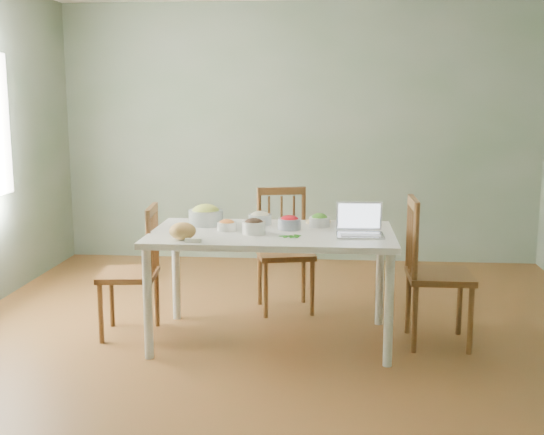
# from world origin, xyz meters

# --- Properties ---
(floor) EXTENTS (5.00, 5.00, 0.00)m
(floor) POSITION_xyz_m (0.00, 0.00, 0.00)
(floor) COLOR brown
(floor) RESTS_ON ground
(wall_back) EXTENTS (5.00, 0.00, 2.70)m
(wall_back) POSITION_xyz_m (0.00, 2.50, 1.35)
(wall_back) COLOR gray
(wall_back) RESTS_ON ground
(wall_front) EXTENTS (5.00, 0.00, 2.70)m
(wall_front) POSITION_xyz_m (0.00, -2.50, 1.35)
(wall_front) COLOR gray
(wall_front) RESTS_ON ground
(dining_table) EXTENTS (1.70, 0.96, 0.80)m
(dining_table) POSITION_xyz_m (-0.07, -0.03, 0.40)
(dining_table) COLOR silver
(dining_table) RESTS_ON floor
(chair_far) EXTENTS (0.53, 0.51, 0.99)m
(chair_far) POSITION_xyz_m (-0.03, 0.70, 0.50)
(chair_far) COLOR #553517
(chair_far) RESTS_ON floor
(chair_left) EXTENTS (0.45, 0.46, 0.96)m
(chair_left) POSITION_xyz_m (-1.13, 0.01, 0.48)
(chair_left) COLOR #553517
(chair_left) RESTS_ON floor
(chair_right) EXTENTS (0.44, 0.46, 1.04)m
(chair_right) POSITION_xyz_m (1.10, 0.01, 0.52)
(chair_right) COLOR #553517
(chair_right) RESTS_ON floor
(bread_boule) EXTENTS (0.18, 0.18, 0.12)m
(bread_boule) POSITION_xyz_m (-0.64, -0.35, 0.86)
(bread_boule) COLOR tan
(bread_boule) RESTS_ON dining_table
(butter_stick) EXTENTS (0.10, 0.04, 0.03)m
(butter_stick) POSITION_xyz_m (-0.55, -0.44, 0.81)
(butter_stick) COLOR white
(butter_stick) RESTS_ON dining_table
(bowl_squash) EXTENTS (0.34, 0.34, 0.15)m
(bowl_squash) POSITION_xyz_m (-0.58, 0.19, 0.87)
(bowl_squash) COLOR yellow
(bowl_squash) RESTS_ON dining_table
(bowl_carrot) EXTENTS (0.18, 0.18, 0.08)m
(bowl_carrot) POSITION_xyz_m (-0.39, -0.01, 0.84)
(bowl_carrot) COLOR orange
(bowl_carrot) RESTS_ON dining_table
(bowl_onion) EXTENTS (0.23, 0.23, 0.09)m
(bowl_onion) POSITION_xyz_m (-0.19, 0.25, 0.85)
(bowl_onion) COLOR #F7F3BF
(bowl_onion) RESTS_ON dining_table
(bowl_mushroom) EXTENTS (0.19, 0.19, 0.11)m
(bowl_mushroom) POSITION_xyz_m (-0.19, -0.12, 0.85)
(bowl_mushroom) COLOR black
(bowl_mushroom) RESTS_ON dining_table
(bowl_redpep) EXTENTS (0.19, 0.19, 0.10)m
(bowl_redpep) POSITION_xyz_m (0.04, 0.07, 0.85)
(bowl_redpep) COLOR red
(bowl_redpep) RESTS_ON dining_table
(bowl_broccoli) EXTENTS (0.19, 0.19, 0.09)m
(bowl_broccoli) POSITION_xyz_m (0.26, 0.19, 0.85)
(bowl_broccoli) COLOR #32691E
(bowl_broccoli) RESTS_ON dining_table
(flatbread) EXTENTS (0.24, 0.24, 0.02)m
(flatbread) POSITION_xyz_m (0.24, 0.35, 0.81)
(flatbread) COLOR tan
(flatbread) RESTS_ON dining_table
(basil_bunch) EXTENTS (0.17, 0.17, 0.02)m
(basil_bunch) POSITION_xyz_m (0.06, -0.19, 0.81)
(basil_bunch) COLOR #1D8211
(basil_bunch) RESTS_ON dining_table
(laptop) EXTENTS (0.33, 0.28, 0.22)m
(laptop) POSITION_xyz_m (0.54, -0.14, 0.91)
(laptop) COLOR silver
(laptop) RESTS_ON dining_table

